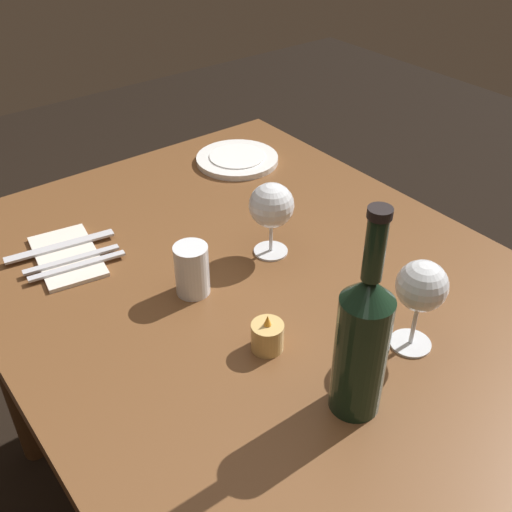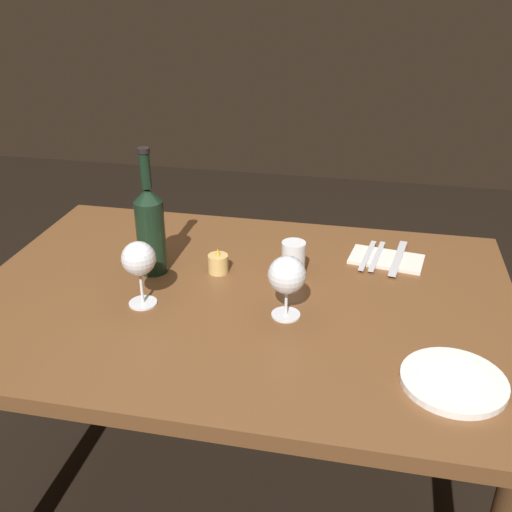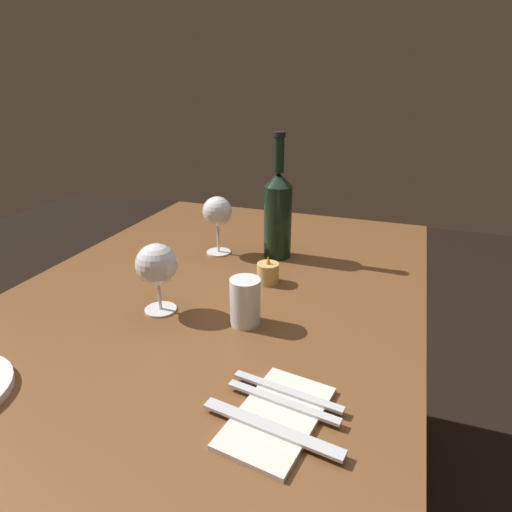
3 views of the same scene
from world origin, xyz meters
name	(u,v)px [view 1 (image 1 of 3)]	position (x,y,z in m)	size (l,w,h in m)	color
dining_table	(280,336)	(0.00, 0.00, 0.65)	(1.30, 0.90, 0.74)	brown
wine_glass_left	(271,207)	(0.12, -0.07, 0.84)	(0.08, 0.08, 0.15)	white
wine_glass_right	(421,288)	(-0.21, -0.09, 0.85)	(0.08, 0.08, 0.16)	white
wine_bottle	(362,341)	(-0.25, 0.07, 0.86)	(0.07, 0.07, 0.33)	black
water_tumbler	(192,272)	(0.11, 0.11, 0.78)	(0.06, 0.06, 0.10)	white
votive_candle	(267,337)	(-0.08, 0.10, 0.76)	(0.05, 0.05, 0.07)	#DBB266
dinner_plate	(237,159)	(0.47, -0.25, 0.75)	(0.20, 0.20, 0.02)	white
folded_napkin	(67,256)	(0.34, 0.25, 0.74)	(0.20, 0.14, 0.01)	silver
fork_inner	(72,260)	(0.32, 0.25, 0.75)	(0.04, 0.18, 0.00)	silver
fork_outer	(77,266)	(0.29, 0.25, 0.75)	(0.04, 0.18, 0.00)	silver
table_knife	(60,246)	(0.37, 0.25, 0.75)	(0.05, 0.21, 0.00)	silver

